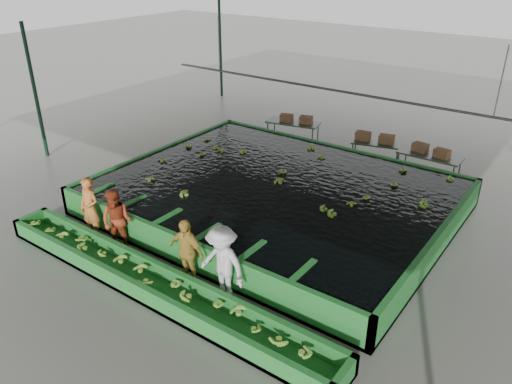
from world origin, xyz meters
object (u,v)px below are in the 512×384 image
Objects in this scene: worker_b at (117,221)px; box_stack_right at (430,154)px; worker_d at (222,264)px; worker_a at (90,208)px; worker_c at (186,251)px; box_stack_mid at (374,141)px; flotation_tank at (275,196)px; sorting_trough at (153,284)px; packing_table_mid at (375,153)px; packing_table_right at (428,167)px; packing_table_left at (293,133)px; box_stack_left at (296,122)px.

worker_b is 1.32× the size of box_stack_right.
worker_d is at bearing -99.79° from box_stack_right.
worker_a reaches higher than worker_c.
worker_a is at bearing -112.90° from box_stack_mid.
flotation_tank is at bearing 50.37° from worker_a.
worker_a reaches higher than sorting_trough.
worker_c is at bearing -106.26° from box_stack_right.
box_stack_mid is at bearing 151.11° from packing_table_mid.
box_stack_right is (2.09, -0.33, 0.55)m from packing_table_mid.
packing_table_right is (2.70, 9.19, -0.37)m from worker_c.
worker_a is at bearing 177.91° from worker_c.
sorting_trough is 1.06m from worker_c.
flotation_tank is at bearing -122.01° from packing_table_right.
box_stack_mid is (-0.11, 0.06, 0.41)m from packing_table_mid.
box_stack_mid is (0.85, 5.33, 0.37)m from flotation_tank.
box_stack_mid is at bearing 168.81° from packing_table_right.
packing_table_left is at bearing -177.13° from box_stack_mid.
flotation_tank is 7.64× the size of box_stack_left.
worker_b is 1.21× the size of box_stack_mid.
flotation_tank is 5.77m from packing_table_right.
packing_table_left is 5.67m from packing_table_right.
packing_table_right is (1.60, 9.19, -0.47)m from worker_d.
worker_d is at bearing -71.29° from flotation_tank.
worker_d reaches higher than worker_c.
box_stack_left is (-0.36, 9.48, 0.10)m from worker_b.
sorting_trough is 10.45m from packing_table_right.
flotation_tank is 7.06× the size of box_stack_mid.
packing_table_mid is 1.38× the size of box_stack_right.
worker_d reaches higher than sorting_trough.
worker_c reaches higher than flotation_tank.
packing_table_right is at bearing 52.86° from worker_a.
worker_b reaches higher than box_stack_right.
worker_a is at bearing -124.32° from packing_table_right.
box_stack_left is 5.53m from box_stack_right.
packing_table_left is at bearing 116.81° from flotation_tank.
sorting_trough is 3.38m from worker_a.
box_stack_left reaches higher than packing_table_right.
flotation_tank is 5.81× the size of worker_b.
worker_a is 1.36× the size of box_stack_left.
sorting_trough is at bearing -107.01° from packing_table_right.
packing_table_left is at bearing 116.38° from worker_d.
worker_d reaches higher than packing_table_left.
worker_a is (-3.22, 0.80, 0.64)m from sorting_trough.
box_stack_mid is at bearing 96.75° from worker_d.
packing_table_right is (3.06, 9.99, 0.23)m from sorting_trough.
worker_a is at bearing -124.17° from box_stack_right.
box_stack_right reaches higher than box_stack_mid.
worker_a is 9.51m from box_stack_left.
flotation_tank reaches higher than sorting_trough.
worker_a reaches higher than packing_table_mid.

